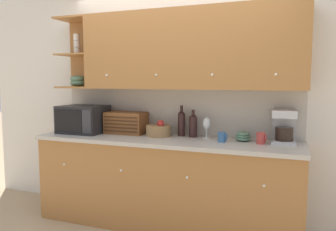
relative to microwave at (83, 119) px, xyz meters
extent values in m
plane|color=tan|center=(1.02, 0.29, -1.10)|extent=(24.00, 24.00, 0.00)
cube|color=silver|center=(1.02, 0.32, 0.20)|extent=(5.14, 0.06, 2.60)
cube|color=#A36B38|center=(1.02, -0.03, -0.65)|extent=(2.74, 0.63, 0.90)
cube|color=#B7B2A8|center=(1.02, -0.04, -0.18)|extent=(2.76, 0.66, 0.04)
sphere|color=white|center=(-0.01, -0.35, -0.45)|extent=(0.03, 0.03, 0.03)
sphere|color=white|center=(0.68, -0.35, -0.45)|extent=(0.03, 0.03, 0.03)
sphere|color=white|center=(1.36, -0.35, -0.45)|extent=(0.03, 0.03, 0.03)
sphere|color=white|center=(2.05, -0.35, -0.45)|extent=(0.03, 0.03, 0.03)
cube|color=#B7B2A8|center=(1.02, 0.28, 0.10)|extent=(2.74, 0.01, 0.51)
cube|color=#A36B38|center=(1.23, 0.12, 0.76)|extent=(2.32, 0.34, 0.81)
cube|color=#A36B38|center=(-0.14, 0.28, 0.76)|extent=(0.42, 0.02, 0.81)
cube|color=#A36B38|center=(-0.14, 0.12, 0.36)|extent=(0.42, 0.34, 0.02)
cube|color=#A36B38|center=(-0.14, 0.12, 0.74)|extent=(0.42, 0.34, 0.02)
cube|color=#A36B38|center=(-0.14, 0.12, 1.15)|extent=(0.42, 0.34, 0.02)
sphere|color=white|center=(0.36, -0.06, 0.50)|extent=(0.03, 0.03, 0.03)
sphere|color=white|center=(0.94, -0.06, 0.50)|extent=(0.03, 0.03, 0.03)
sphere|color=white|center=(1.52, -0.06, 0.50)|extent=(0.03, 0.03, 0.03)
sphere|color=white|center=(2.10, -0.06, 0.50)|extent=(0.03, 0.03, 0.03)
ellipsoid|color=slate|center=(-0.14, 0.12, 0.41)|extent=(0.18, 0.18, 0.08)
ellipsoid|color=slate|center=(-0.14, 0.12, 0.46)|extent=(0.18, 0.18, 0.08)
cylinder|color=silver|center=(-0.14, 0.12, 0.79)|extent=(0.07, 0.07, 0.08)
cylinder|color=silver|center=(-0.14, 0.12, 0.87)|extent=(0.07, 0.07, 0.07)
cylinder|color=silver|center=(-0.14, 0.12, 0.95)|extent=(0.07, 0.07, 0.08)
cube|color=black|center=(0.00, 0.00, 0.00)|extent=(0.50, 0.40, 0.31)
cube|color=black|center=(-0.06, -0.20, 0.00)|extent=(0.35, 0.01, 0.25)
cube|color=#2D2D33|center=(0.18, -0.20, 0.00)|extent=(0.11, 0.01, 0.25)
cube|color=brown|center=(0.49, 0.12, -0.03)|extent=(0.44, 0.27, 0.24)
cube|color=#432713|center=(0.49, -0.02, -0.11)|extent=(0.41, 0.01, 0.02)
cube|color=#432713|center=(0.49, -0.02, -0.07)|extent=(0.41, 0.01, 0.02)
cube|color=#432713|center=(0.49, -0.02, -0.03)|extent=(0.41, 0.01, 0.02)
cube|color=#432713|center=(0.49, -0.02, 0.00)|extent=(0.41, 0.01, 0.02)
cube|color=#432713|center=(0.49, -0.02, 0.04)|extent=(0.41, 0.01, 0.02)
cylinder|color=#937047|center=(0.90, 0.07, -0.10)|extent=(0.27, 0.27, 0.12)
sphere|color=red|center=(0.94, 0.05, -0.02)|extent=(0.08, 0.08, 0.08)
cylinder|color=black|center=(1.13, 0.17, -0.04)|extent=(0.08, 0.08, 0.23)
sphere|color=black|center=(1.13, 0.17, 0.07)|extent=(0.08, 0.08, 0.08)
cylinder|color=black|center=(1.13, 0.17, 0.14)|extent=(0.03, 0.03, 0.08)
cylinder|color=black|center=(1.27, 0.15, -0.06)|extent=(0.09, 0.09, 0.20)
sphere|color=black|center=(1.27, 0.15, 0.04)|extent=(0.09, 0.09, 0.09)
cylinder|color=black|center=(1.27, 0.15, 0.10)|extent=(0.03, 0.03, 0.07)
cylinder|color=silver|center=(1.43, 0.12, -0.15)|extent=(0.07, 0.07, 0.01)
cylinder|color=silver|center=(1.43, 0.12, -0.11)|extent=(0.01, 0.01, 0.09)
ellipsoid|color=silver|center=(1.43, 0.12, 0.00)|extent=(0.08, 0.08, 0.13)
cylinder|color=#38669E|center=(1.61, -0.03, -0.11)|extent=(0.08, 0.08, 0.10)
torus|color=#38669E|center=(1.66, -0.03, -0.11)|extent=(0.01, 0.07, 0.07)
ellipsoid|color=slate|center=(1.80, 0.10, -0.13)|extent=(0.15, 0.15, 0.04)
ellipsoid|color=slate|center=(1.80, 0.10, -0.11)|extent=(0.15, 0.15, 0.04)
ellipsoid|color=slate|center=(1.80, 0.10, -0.08)|extent=(0.14, 0.14, 0.04)
cylinder|color=#B73D38|center=(1.98, 0.00, -0.10)|extent=(0.08, 0.08, 0.11)
torus|color=#B73D38|center=(2.03, 0.00, -0.10)|extent=(0.01, 0.07, 0.07)
cube|color=#B7B7BC|center=(2.19, 0.12, -0.14)|extent=(0.22, 0.27, 0.03)
cylinder|color=black|center=(2.19, 0.10, -0.06)|extent=(0.17, 0.17, 0.13)
cube|color=#B7B7BC|center=(2.19, 0.23, 0.01)|extent=(0.22, 0.06, 0.32)
cube|color=#B7B7BC|center=(2.19, 0.12, 0.13)|extent=(0.22, 0.27, 0.07)
camera|label=1|loc=(2.21, -3.17, 0.45)|focal=35.00mm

